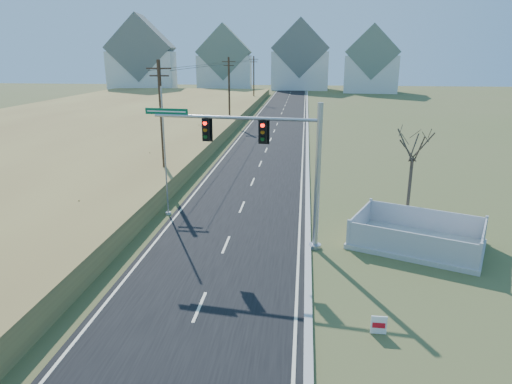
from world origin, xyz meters
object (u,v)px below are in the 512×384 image
Objects in this scene: open_sign at (379,325)px; flagpole at (166,166)px; bare_tree at (414,143)px; fence_enclosure at (416,241)px; traffic_signal_mast at (280,160)px.

flagpole is at bearing 134.98° from open_sign.
open_sign is at bearing -46.16° from flagpole.
bare_tree reaches higher than open_sign.
open_sign is 12.18m from bare_tree.
bare_tree is (0.08, 2.92, 4.47)m from fence_enclosure.
bare_tree is at bearing 33.66° from traffic_signal_mast.
open_sign is at bearing -87.92° from fence_enclosure.
fence_enclosure is at bearing 12.02° from traffic_signal_mast.
flagpole reaches higher than bare_tree.
open_sign is at bearing -54.76° from traffic_signal_mast.
fence_enclosure is 1.25× the size of bare_tree.
traffic_signal_mast is 7.88m from bare_tree.
bare_tree is (14.01, -0.40, 1.71)m from flagpole.
flagpole is (-13.93, 3.32, 2.76)m from fence_enclosure.
bare_tree is (3.13, 10.92, 4.39)m from open_sign.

